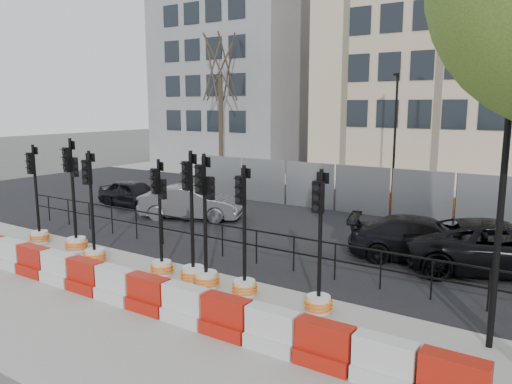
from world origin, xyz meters
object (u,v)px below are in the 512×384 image
Objects in this scene: car_a at (134,194)px; car_c at (425,240)px; traffic_signal_h at (319,284)px; traffic_signal_a at (38,223)px; traffic_signal_d at (161,248)px; lamp_post_near at (504,176)px.

car_a is 0.78× the size of car_c.
traffic_signal_h is 12.94m from car_a.
traffic_signal_a is 10.07m from traffic_signal_h.
traffic_signal_a reaches higher than traffic_signal_d.
traffic_signal_a reaches higher than car_a.
traffic_signal_d is at bearing -2.24° from traffic_signal_a.
car_c is (0.91, 4.96, -0.02)m from traffic_signal_h.
lamp_post_near is 1.29× the size of car_c.
traffic_signal_h is at bearing -174.74° from lamp_post_near.
traffic_signal_h is at bearing 18.03° from traffic_signal_d.
car_a is at bearing 160.62° from lamp_post_near.
traffic_signal_d is 7.44m from car_c.
car_a is 12.59m from car_c.
traffic_signal_h is (4.54, 0.09, -0.09)m from traffic_signal_d.
car_c is at bearing 117.72° from lamp_post_near.
lamp_post_near is at bearing -107.12° from car_a.
traffic_signal_d is 0.98× the size of traffic_signal_h.
lamp_post_near is 4.24m from traffic_signal_h.
traffic_signal_a is at bearing -161.89° from car_a.
car_a is (-1.60, 5.62, -0.05)m from traffic_signal_a.
traffic_signal_h is (-3.36, -0.31, -2.57)m from lamp_post_near.
car_c is (12.57, -0.63, 0.02)m from car_a.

